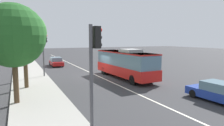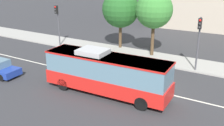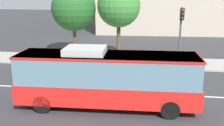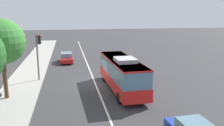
{
  "view_description": "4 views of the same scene",
  "coord_description": "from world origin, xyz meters",
  "px_view_note": "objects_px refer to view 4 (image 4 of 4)",
  "views": [
    {
      "loc": [
        -23.16,
        8.97,
        4.58
      ],
      "look_at": [
        -3.03,
        -0.55,
        1.92
      ],
      "focal_mm": 32.42,
      "sensor_mm": 36.0,
      "label": 1
    },
    {
      "loc": [
        7.26,
        -18.27,
        9.27
      ],
      "look_at": [
        -2.94,
        -1.14,
        2.14
      ],
      "focal_mm": 42.28,
      "sensor_mm": 36.0,
      "label": 2
    },
    {
      "loc": [
        -0.46,
        -15.91,
        6.34
      ],
      "look_at": [
        -2.67,
        -0.69,
        2.16
      ],
      "focal_mm": 41.74,
      "sensor_mm": 36.0,
      "label": 3
    },
    {
      "loc": [
        -24.82,
        2.82,
        7.67
      ],
      "look_at": [
        -1.74,
        -1.56,
        2.57
      ],
      "focal_mm": 38.15,
      "sensor_mm": 36.0,
      "label": 4
    }
  ],
  "objects_px": {
    "transit_bus": "(122,72)",
    "sedan_red": "(67,58)",
    "traffic_light_mid_block": "(39,50)",
    "street_tree_kerbside_centre": "(2,42)"
  },
  "relations": [
    {
      "from": "transit_bus",
      "to": "sedan_red",
      "type": "xyz_separation_m",
      "value": [
        14.5,
        5.34,
        -1.09
      ]
    },
    {
      "from": "sedan_red",
      "to": "street_tree_kerbside_centre",
      "type": "distance_m",
      "value": 16.62
    },
    {
      "from": "transit_bus",
      "to": "sedan_red",
      "type": "bearing_deg",
      "value": 17.88
    },
    {
      "from": "transit_bus",
      "to": "traffic_light_mid_block",
      "type": "distance_m",
      "value": 9.75
    },
    {
      "from": "sedan_red",
      "to": "street_tree_kerbside_centre",
      "type": "xyz_separation_m",
      "value": [
        -15.12,
        5.31,
        4.41
      ]
    },
    {
      "from": "sedan_red",
      "to": "transit_bus",
      "type": "bearing_deg",
      "value": 20.53
    },
    {
      "from": "transit_bus",
      "to": "street_tree_kerbside_centre",
      "type": "xyz_separation_m",
      "value": [
        -0.62,
        10.65,
        3.33
      ]
    },
    {
      "from": "traffic_light_mid_block",
      "to": "street_tree_kerbside_centre",
      "type": "relative_size",
      "value": 0.73
    },
    {
      "from": "street_tree_kerbside_centre",
      "to": "sedan_red",
      "type": "bearing_deg",
      "value": -19.36
    },
    {
      "from": "sedan_red",
      "to": "traffic_light_mid_block",
      "type": "height_order",
      "value": "traffic_light_mid_block"
    }
  ]
}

